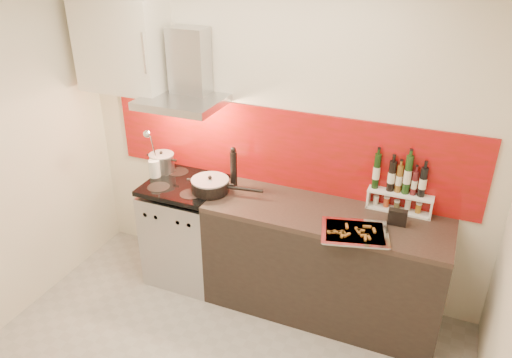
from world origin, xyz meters
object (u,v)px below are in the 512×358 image
at_px(counter, 323,263).
at_px(stock_pot, 162,162).
at_px(range_stove, 188,231).
at_px(saute_pan, 211,185).
at_px(pepper_mill, 234,168).
at_px(baking_tray, 355,233).

distance_m(counter, stock_pot, 1.58).
xyz_separation_m(range_stove, saute_pan, (0.27, -0.04, 0.52)).
height_order(stock_pot, pepper_mill, pepper_mill).
xyz_separation_m(stock_pot, pepper_mill, (0.68, -0.02, 0.08)).
relative_size(saute_pan, pepper_mill, 1.64).
xyz_separation_m(range_stove, baking_tray, (1.45, -0.20, 0.47)).
bearing_deg(counter, stock_pot, 175.42).
relative_size(stock_pot, saute_pan, 0.37).
bearing_deg(pepper_mill, saute_pan, -130.93).
xyz_separation_m(counter, pepper_mill, (-0.80, 0.10, 0.62)).
relative_size(counter, stock_pot, 8.53).
height_order(counter, saute_pan, saute_pan).
xyz_separation_m(stock_pot, baking_tray, (1.73, -0.32, -0.07)).
bearing_deg(pepper_mill, baking_tray, -16.23).
height_order(range_stove, stock_pot, stock_pot).
distance_m(range_stove, pepper_mill, 0.75).
height_order(counter, stock_pot, stock_pot).
height_order(saute_pan, pepper_mill, pepper_mill).
xyz_separation_m(range_stove, pepper_mill, (0.40, 0.11, 0.63)).
bearing_deg(counter, range_stove, -179.77).
bearing_deg(counter, baking_tray, -39.06).
xyz_separation_m(saute_pan, baking_tray, (1.18, -0.16, -0.05)).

